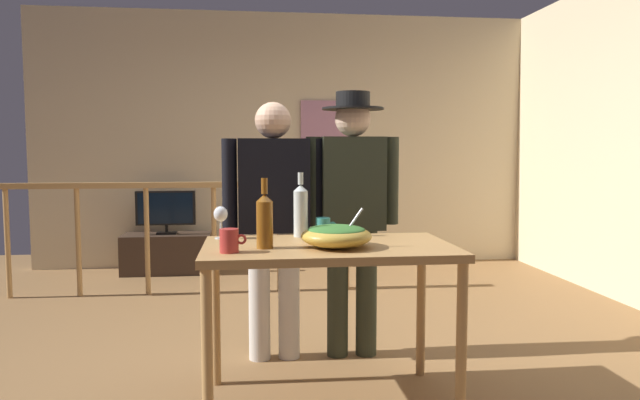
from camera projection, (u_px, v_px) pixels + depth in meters
name	position (u px, v px, depth m)	size (l,w,h in m)	color
ground_plane	(318.00, 359.00, 3.57)	(7.95, 7.95, 0.00)	olive
back_wall	(286.00, 141.00, 6.47)	(5.45, 0.10, 2.76)	beige
framed_picture	(328.00, 126.00, 6.45)	(0.59, 0.03, 0.56)	#B47B96
stair_railing	(235.00, 220.00, 5.22)	(3.00, 0.10, 1.04)	#B2844C
tv_console	(167.00, 253.00, 6.08)	(0.90, 0.40, 0.41)	#38281E
flat_screen_tv	(166.00, 209.00, 6.01)	(0.60, 0.12, 0.45)	black
serving_table	(328.00, 263.00, 2.88)	(1.22, 0.71, 0.81)	#B2844C
salad_bowl	(336.00, 235.00, 2.79)	(0.34, 0.34, 0.19)	gold
wine_glass	(221.00, 216.00, 3.06)	(0.07, 0.07, 0.17)	silver
wine_bottle_clear	(301.00, 210.00, 3.13)	(0.08, 0.08, 0.35)	silver
wine_bottle_amber	(265.00, 220.00, 2.76)	(0.08, 0.08, 0.33)	brown
mug_red	(229.00, 241.00, 2.65)	(0.12, 0.09, 0.11)	#B7332D
mug_teal	(323.00, 227.00, 3.13)	(0.11, 0.08, 0.10)	teal
person_standing_left	(274.00, 209.00, 3.51)	(0.61, 0.23, 1.56)	beige
person_standing_right	(352.00, 202.00, 3.56)	(0.57, 0.37, 1.62)	#2D3323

